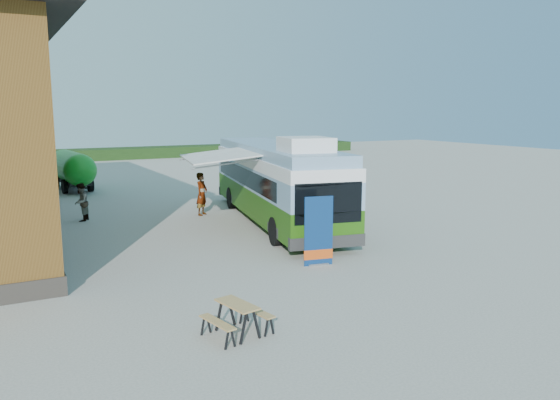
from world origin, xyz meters
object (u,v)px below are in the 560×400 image
banner (319,237)px  picnic_table (237,311)px  bus (276,180)px  person_b (81,202)px  slurry_tanker (72,168)px  person_a (202,194)px

banner → picnic_table: size_ratio=1.51×
bus → person_b: bus is taller
bus → slurry_tanker: (-6.16, 13.37, -0.47)m
bus → slurry_tanker: size_ratio=2.03×
bus → banner: size_ratio=5.85×
banner → person_a: 9.06m
bus → banner: bearing=-95.1°
bus → picnic_table: (-6.01, -9.82, -1.24)m
banner → person_b: (-5.21, 10.15, -0.06)m
person_b → bus: bearing=89.2°
slurry_tanker → banner: bearing=-82.5°
person_b → slurry_tanker: slurry_tanker is taller
bus → person_b: (-7.06, 3.86, -0.96)m
picnic_table → slurry_tanker: bearing=79.0°
person_a → person_b: (-4.87, 1.10, -0.15)m
person_a → slurry_tanker: bearing=68.3°
banner → person_a: bearing=103.5°
banner → slurry_tanker: size_ratio=0.35×
slurry_tanker → person_b: bearing=-100.3°
banner → person_b: banner is taller
picnic_table → banner: bearing=29.0°
person_b → slurry_tanker: (0.91, 9.51, 0.49)m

